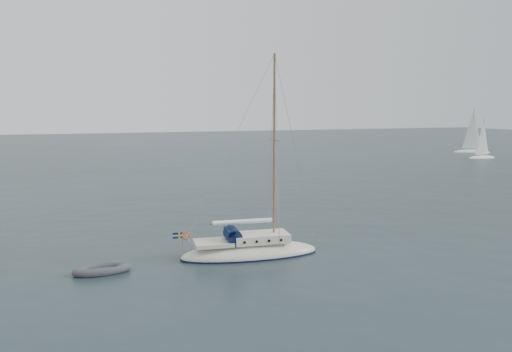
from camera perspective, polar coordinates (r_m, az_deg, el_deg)
name	(u,v)px	position (r m, az deg, el deg)	size (l,w,h in m)	color
ground	(260,267)	(27.04, 0.40, -10.32)	(300.00, 300.00, 0.00)	black
sailboat	(250,240)	(28.68, -0.68, -7.37)	(8.36, 2.51, 11.91)	beige
dinghy	(102,270)	(27.15, -17.20, -10.19)	(2.95, 1.33, 0.42)	#444348
distant_yacht_b	(473,132)	(102.22, 23.53, 4.59)	(6.76, 3.61, 8.96)	white
distant_yacht_c	(483,140)	(91.51, 24.48, 3.74)	(5.36, 2.86, 7.11)	white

